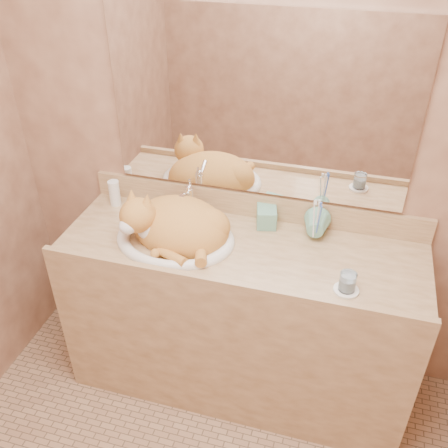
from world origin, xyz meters
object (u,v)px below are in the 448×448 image
(water_glass, at_px, (348,282))
(soap_dispenser, at_px, (267,213))
(toothbrush_cup, at_px, (315,232))
(cat, at_px, (174,223))
(sink_basin, at_px, (175,225))
(vanity_counter, at_px, (239,318))

(water_glass, bearing_deg, soap_dispenser, 140.78)
(soap_dispenser, relative_size, toothbrush_cup, 1.63)
(soap_dispenser, distance_m, water_glass, 0.49)
(toothbrush_cup, height_order, water_glass, toothbrush_cup)
(soap_dispenser, bearing_deg, water_glass, -52.68)
(cat, distance_m, soap_dispenser, 0.42)
(sink_basin, height_order, soap_dispenser, soap_dispenser)
(toothbrush_cup, bearing_deg, sink_basin, -166.31)
(toothbrush_cup, xyz_separation_m, water_glass, (0.16, -0.28, -0.01))
(vanity_counter, distance_m, toothbrush_cup, 0.58)
(vanity_counter, height_order, toothbrush_cup, toothbrush_cup)
(vanity_counter, xyz_separation_m, cat, (-0.30, -0.00, 0.50))
(water_glass, bearing_deg, cat, 168.74)
(toothbrush_cup, bearing_deg, soap_dispenser, 172.55)
(vanity_counter, distance_m, water_glass, 0.68)
(sink_basin, bearing_deg, water_glass, -8.32)
(cat, distance_m, toothbrush_cup, 0.62)
(vanity_counter, relative_size, water_glass, 20.91)
(cat, bearing_deg, water_glass, 0.65)
(toothbrush_cup, bearing_deg, water_glass, -60.10)
(cat, relative_size, water_glass, 5.97)
(soap_dispenser, xyz_separation_m, water_glass, (0.38, -0.31, -0.05))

